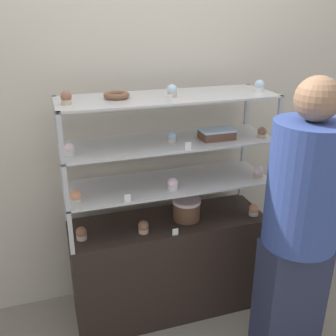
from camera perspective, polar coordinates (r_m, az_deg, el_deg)
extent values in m
plane|color=gray|center=(2.92, 0.00, -19.32)|extent=(20.00, 20.00, 0.00)
cube|color=beige|center=(2.61, -2.38, 8.00)|extent=(8.00, 0.05, 2.60)
cube|color=black|center=(2.71, 0.00, -13.87)|extent=(1.25, 0.41, 0.68)
cube|color=#B7B7BC|center=(2.54, -14.68, -4.75)|extent=(0.02, 0.02, 0.27)
cube|color=#B7B7BC|center=(2.85, 10.59, -1.43)|extent=(0.02, 0.02, 0.27)
cube|color=#B7B7BC|center=(2.20, -13.94, -9.09)|extent=(0.02, 0.02, 0.27)
cube|color=#B7B7BC|center=(2.55, 14.65, -4.69)|extent=(0.02, 0.02, 0.27)
cube|color=silver|center=(2.41, 0.00, -2.18)|extent=(1.25, 0.41, 0.01)
cube|color=#B7B7BC|center=(2.44, -15.27, 0.84)|extent=(0.02, 0.02, 0.27)
cube|color=#B7B7BC|center=(2.76, 10.97, 3.64)|extent=(0.02, 0.02, 0.27)
cube|color=#B7B7BC|center=(2.08, -14.60, -2.79)|extent=(0.02, 0.02, 0.27)
cube|color=#B7B7BC|center=(2.45, 15.23, 0.89)|extent=(0.02, 0.02, 0.27)
cube|color=silver|center=(2.31, 0.00, 3.83)|extent=(1.25, 0.41, 0.01)
cube|color=#B7B7BC|center=(2.36, -15.90, 6.86)|extent=(0.02, 0.02, 0.27)
cube|color=#B7B7BC|center=(2.69, 11.37, 9.02)|extent=(0.02, 0.02, 0.27)
cube|color=#B7B7BC|center=(1.99, -15.31, 4.18)|extent=(0.02, 0.02, 0.27)
cube|color=#B7B7BC|center=(2.37, 15.86, 6.90)|extent=(0.02, 0.02, 0.27)
cube|color=silver|center=(2.25, 0.00, 10.28)|extent=(1.25, 0.41, 0.01)
cylinder|color=brown|center=(2.52, 2.70, -6.18)|extent=(0.17, 0.17, 0.12)
cylinder|color=silver|center=(2.49, 2.73, -4.78)|extent=(0.18, 0.18, 0.02)
cube|color=brown|center=(2.36, 7.08, 4.81)|extent=(0.20, 0.13, 0.05)
cube|color=silver|center=(2.35, 7.11, 5.49)|extent=(0.20, 0.13, 0.01)
cylinder|color=#CCB28C|center=(2.38, -12.41, -9.72)|extent=(0.06, 0.06, 0.03)
sphere|color=#8C5B42|center=(2.37, -12.47, -9.05)|extent=(0.06, 0.06, 0.06)
cylinder|color=#CCB28C|center=(2.39, -3.58, -9.01)|extent=(0.06, 0.06, 0.03)
sphere|color=#8C5B42|center=(2.38, -3.60, -8.35)|extent=(0.06, 0.06, 0.06)
cylinder|color=beige|center=(2.64, 12.30, -6.39)|extent=(0.06, 0.06, 0.03)
sphere|color=#E5996B|center=(2.62, 12.36, -5.78)|extent=(0.06, 0.06, 0.06)
cube|color=white|center=(2.36, 1.07, -9.26)|extent=(0.04, 0.00, 0.04)
cylinder|color=beige|center=(2.22, -13.21, -4.56)|extent=(0.06, 0.06, 0.02)
sphere|color=#E5996B|center=(2.20, -13.28, -3.89)|extent=(0.06, 0.06, 0.06)
cylinder|color=white|center=(2.31, 0.68, -2.85)|extent=(0.06, 0.06, 0.02)
sphere|color=silver|center=(2.30, 0.68, -2.19)|extent=(0.06, 0.06, 0.06)
cylinder|color=#CCB28C|center=(2.54, 12.92, -1.01)|extent=(0.06, 0.06, 0.02)
sphere|color=silver|center=(2.53, 12.97, -0.40)|extent=(0.06, 0.06, 0.06)
cube|color=white|center=(2.17, -5.89, -4.36)|extent=(0.04, 0.00, 0.04)
cylinder|color=white|center=(2.14, -14.06, 2.16)|extent=(0.05, 0.05, 0.02)
sphere|color=silver|center=(2.14, -14.12, 2.82)|extent=(0.05, 0.05, 0.05)
cylinder|color=beige|center=(2.28, 0.57, 4.03)|extent=(0.05, 0.05, 0.02)
sphere|color=silver|center=(2.28, 0.57, 4.66)|extent=(0.05, 0.05, 0.05)
cylinder|color=#CCB28C|center=(2.44, 13.43, 4.60)|extent=(0.05, 0.05, 0.02)
sphere|color=#8C5B42|center=(2.43, 13.48, 5.19)|extent=(0.05, 0.05, 0.05)
cube|color=white|center=(2.16, 2.94, 3.22)|extent=(0.04, 0.00, 0.04)
cylinder|color=#CCB28C|center=(2.10, -14.50, 9.28)|extent=(0.05, 0.05, 0.03)
sphere|color=#8C5B42|center=(2.09, -14.57, 10.03)|extent=(0.06, 0.06, 0.06)
cylinder|color=#CCB28C|center=(2.21, 0.58, 10.60)|extent=(0.05, 0.05, 0.03)
sphere|color=silver|center=(2.21, 0.58, 11.32)|extent=(0.06, 0.06, 0.06)
cylinder|color=white|center=(2.43, 13.07, 11.06)|extent=(0.05, 0.05, 0.03)
sphere|color=silver|center=(2.43, 13.13, 11.71)|extent=(0.06, 0.06, 0.06)
cube|color=white|center=(2.05, 0.20, 9.97)|extent=(0.04, 0.00, 0.04)
torus|color=brown|center=(2.20, -7.49, 10.43)|extent=(0.14, 0.14, 0.03)
cube|color=#282D47|center=(2.48, 17.16, -17.74)|extent=(0.37, 0.20, 0.77)
cylinder|color=#33478C|center=(2.11, 19.30, -2.41)|extent=(0.39, 0.39, 0.67)
sphere|color=#936B4C|center=(1.98, 20.89, 9.36)|extent=(0.22, 0.22, 0.22)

